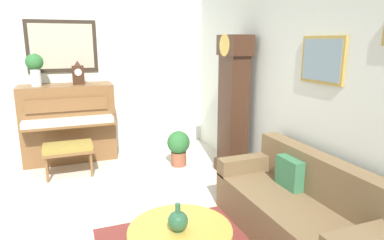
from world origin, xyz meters
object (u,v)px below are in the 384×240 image
Objects in this scene: grandfather_clock at (233,110)px; potted_plant at (179,146)px; piano at (69,122)px; flower_vase at (35,66)px; couch at (299,210)px; mantel_clock at (78,74)px; coffee_table at (180,232)px; piano_bench at (68,149)px; green_jug at (178,221)px.

grandfather_clock is 3.62× the size of potted_plant.
flower_vase reaches higher than piano.
flower_vase is (-3.30, -2.47, 1.25)m from couch.
coffee_table is at bearing 9.79° from mantel_clock.
mantel_clock reaches higher than coffee_table.
grandfather_clock is at bearing 141.99° from coffee_table.
flower_vase is 1.04× the size of potted_plant.
green_jug is (2.63, 0.80, 0.09)m from piano_bench.
flower_vase reaches higher than couch.
piano is 2.48× the size of flower_vase.
mantel_clock is at bearing -150.85° from couch.
potted_plant is (0.92, 1.59, -0.31)m from piano.
green_jug is (1.86, -1.46, -0.47)m from grandfather_clock.
piano_bench is 1.43m from flower_vase.
grandfather_clock is 1.07× the size of couch.
flower_vase is (-1.51, -2.64, 0.60)m from grandfather_clock.
mantel_clock is at bearing -170.65° from green_jug.
coffee_table is 3.67× the size of green_jug.
mantel_clock is at bearing 89.19° from piano.
flower_vase reaches higher than piano_bench.
piano is at bearing 90.32° from flower_vase.
coffee_table is (1.84, -1.44, -0.58)m from grandfather_clock.
mantel_clock reaches higher than green_jug.
piano_bench is 1.25× the size of potted_plant.
couch is at bearing 93.24° from green_jug.
green_jug is at bearing -86.76° from couch.
grandfather_clock reaches higher than green_jug.
coffee_table is 0.12m from green_jug.
potted_plant is at bearing 56.43° from mantel_clock.
mantel_clock is 3.54m from green_jug.
green_jug is (3.37, 0.56, -0.93)m from mantel_clock.
grandfather_clock is 2.56m from mantel_clock.
green_jug is at bearing -55.50° from coffee_table.
mantel_clock is 0.64m from flower_vase.
potted_plant is (-2.38, -0.45, 0.01)m from couch.
grandfather_clock is (1.51, 2.22, 0.33)m from piano.
grandfather_clock reaches higher than flower_vase.
couch is 3.39× the size of potted_plant.
piano_bench is at bearing -108.77° from grandfather_clock.
potted_plant is (-0.59, -0.63, -0.64)m from grandfather_clock.
couch is at bearing 10.81° from potted_plant.
green_jug is at bearing 16.97° from piano_bench.
coffee_table is 3.76m from flower_vase.
green_jug is (3.37, 1.18, -1.07)m from flower_vase.
grandfather_clock reaches higher than piano_bench.
grandfather_clock is at bearing 141.78° from green_jug.
piano_bench is 1.28m from mantel_clock.
piano is 3.90m from couch.
flower_vase is at bearing -160.71° from green_jug.
couch is at bearing 36.76° from flower_vase.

